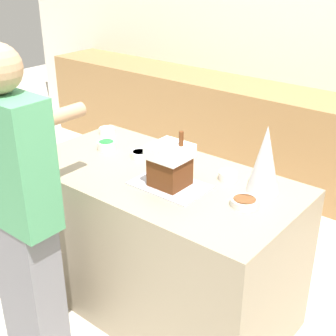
{
  "coord_description": "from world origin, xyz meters",
  "views": [
    {
      "loc": [
        1.5,
        -1.77,
        2.04
      ],
      "look_at": [
        0.07,
        0.0,
        0.96
      ],
      "focal_mm": 50.0,
      "sensor_mm": 36.0,
      "label": 1
    }
  ],
  "objects_px": {
    "candy_bowl_near_tray_right": "(228,175)",
    "candy_bowl_near_tray_left": "(107,131)",
    "baking_tray": "(170,185)",
    "candy_bowl_behind_tray": "(106,145)",
    "candy_bowl_center_rear": "(140,154)",
    "person": "(20,212)",
    "candy_bowl_far_left": "(170,159)",
    "candy_bowl_front_corner": "(244,202)",
    "gingerbread_house": "(170,164)",
    "decorative_tree": "(265,160)"
  },
  "relations": [
    {
      "from": "baking_tray",
      "to": "candy_bowl_near_tray_left",
      "type": "xyz_separation_m",
      "value": [
        -0.8,
        0.33,
        0.02
      ]
    },
    {
      "from": "baking_tray",
      "to": "person",
      "type": "height_order",
      "value": "person"
    },
    {
      "from": "candy_bowl_near_tray_right",
      "to": "candy_bowl_behind_tray",
      "type": "height_order",
      "value": "candy_bowl_behind_tray"
    },
    {
      "from": "gingerbread_house",
      "to": "candy_bowl_front_corner",
      "type": "distance_m",
      "value": 0.43
    },
    {
      "from": "candy_bowl_front_corner",
      "to": "decorative_tree",
      "type": "bearing_deg",
      "value": 91.33
    },
    {
      "from": "candy_bowl_center_rear",
      "to": "candy_bowl_near_tray_left",
      "type": "relative_size",
      "value": 1.0
    },
    {
      "from": "gingerbread_house",
      "to": "candy_bowl_near_tray_left",
      "type": "distance_m",
      "value": 0.87
    },
    {
      "from": "gingerbread_house",
      "to": "candy_bowl_near_tray_right",
      "type": "distance_m",
      "value": 0.34
    },
    {
      "from": "person",
      "to": "candy_bowl_front_corner",
      "type": "bearing_deg",
      "value": 39.35
    },
    {
      "from": "candy_bowl_far_left",
      "to": "candy_bowl_near_tray_left",
      "type": "xyz_separation_m",
      "value": [
        -0.63,
        0.1,
        -0.0
      ]
    },
    {
      "from": "candy_bowl_front_corner",
      "to": "candy_bowl_far_left",
      "type": "height_order",
      "value": "candy_bowl_far_left"
    },
    {
      "from": "candy_bowl_front_corner",
      "to": "gingerbread_house",
      "type": "bearing_deg",
      "value": -171.15
    },
    {
      "from": "candy_bowl_near_tray_left",
      "to": "person",
      "type": "xyz_separation_m",
      "value": [
        0.37,
        -0.95,
        -0.05
      ]
    },
    {
      "from": "decorative_tree",
      "to": "person",
      "type": "relative_size",
      "value": 0.21
    },
    {
      "from": "candy_bowl_behind_tray",
      "to": "gingerbread_house",
      "type": "bearing_deg",
      "value": -12.19
    },
    {
      "from": "candy_bowl_near_tray_left",
      "to": "gingerbread_house",
      "type": "bearing_deg",
      "value": -21.99
    },
    {
      "from": "person",
      "to": "candy_bowl_center_rear",
      "type": "bearing_deg",
      "value": 85.93
    },
    {
      "from": "candy_bowl_far_left",
      "to": "person",
      "type": "height_order",
      "value": "person"
    },
    {
      "from": "gingerbread_house",
      "to": "candy_bowl_far_left",
      "type": "xyz_separation_m",
      "value": [
        -0.18,
        0.23,
        -0.1
      ]
    },
    {
      "from": "decorative_tree",
      "to": "candy_bowl_near_tray_left",
      "type": "distance_m",
      "value": 1.22
    },
    {
      "from": "baking_tray",
      "to": "candy_bowl_front_corner",
      "type": "height_order",
      "value": "candy_bowl_front_corner"
    },
    {
      "from": "decorative_tree",
      "to": "candy_bowl_center_rear",
      "type": "bearing_deg",
      "value": -174.67
    },
    {
      "from": "baking_tray",
      "to": "candy_bowl_behind_tray",
      "type": "xyz_separation_m",
      "value": [
        -0.61,
        0.13,
        0.03
      ]
    },
    {
      "from": "candy_bowl_behind_tray",
      "to": "candy_bowl_near_tray_left",
      "type": "bearing_deg",
      "value": 135.24
    },
    {
      "from": "baking_tray",
      "to": "candy_bowl_far_left",
      "type": "relative_size",
      "value": 3.66
    },
    {
      "from": "baking_tray",
      "to": "candy_bowl_behind_tray",
      "type": "distance_m",
      "value": 0.62
    },
    {
      "from": "baking_tray",
      "to": "candy_bowl_center_rear",
      "type": "bearing_deg",
      "value": 154.62
    },
    {
      "from": "gingerbread_house",
      "to": "person",
      "type": "bearing_deg",
      "value": -124.6
    },
    {
      "from": "candy_bowl_front_corner",
      "to": "candy_bowl_near_tray_left",
      "type": "bearing_deg",
      "value": 167.87
    },
    {
      "from": "candy_bowl_near_tray_right",
      "to": "candy_bowl_near_tray_left",
      "type": "height_order",
      "value": "candy_bowl_near_tray_right"
    },
    {
      "from": "candy_bowl_front_corner",
      "to": "candy_bowl_center_rear",
      "type": "xyz_separation_m",
      "value": [
        -0.79,
        0.11,
        -0.0
      ]
    },
    {
      "from": "candy_bowl_near_tray_right",
      "to": "candy_bowl_behind_tray",
      "type": "distance_m",
      "value": 0.82
    },
    {
      "from": "candy_bowl_near_tray_left",
      "to": "candy_bowl_behind_tray",
      "type": "bearing_deg",
      "value": -44.76
    },
    {
      "from": "baking_tray",
      "to": "gingerbread_house",
      "type": "distance_m",
      "value": 0.12
    },
    {
      "from": "candy_bowl_front_corner",
      "to": "candy_bowl_center_rear",
      "type": "bearing_deg",
      "value": 171.76
    },
    {
      "from": "candy_bowl_front_corner",
      "to": "candy_bowl_near_tray_right",
      "type": "relative_size",
      "value": 1.37
    },
    {
      "from": "candy_bowl_far_left",
      "to": "person",
      "type": "relative_size",
      "value": 0.06
    },
    {
      "from": "gingerbread_house",
      "to": "candy_bowl_far_left",
      "type": "distance_m",
      "value": 0.31
    },
    {
      "from": "candy_bowl_near_tray_right",
      "to": "candy_bowl_near_tray_left",
      "type": "bearing_deg",
      "value": 175.8
    },
    {
      "from": "candy_bowl_center_rear",
      "to": "person",
      "type": "bearing_deg",
      "value": -94.07
    },
    {
      "from": "gingerbread_house",
      "to": "candy_bowl_center_rear",
      "type": "height_order",
      "value": "gingerbread_house"
    },
    {
      "from": "gingerbread_house",
      "to": "person",
      "type": "height_order",
      "value": "person"
    },
    {
      "from": "candy_bowl_far_left",
      "to": "candy_bowl_near_tray_left",
      "type": "bearing_deg",
      "value": 171.05
    },
    {
      "from": "candy_bowl_near_tray_right",
      "to": "candy_bowl_far_left",
      "type": "bearing_deg",
      "value": -176.17
    },
    {
      "from": "decorative_tree",
      "to": "baking_tray",
      "type": "bearing_deg",
      "value": -148.32
    },
    {
      "from": "candy_bowl_near_tray_right",
      "to": "candy_bowl_near_tray_left",
      "type": "relative_size",
      "value": 0.96
    },
    {
      "from": "decorative_tree",
      "to": "candy_bowl_behind_tray",
      "type": "xyz_separation_m",
      "value": [
        -1.02,
        -0.12,
        -0.15
      ]
    },
    {
      "from": "decorative_tree",
      "to": "candy_bowl_behind_tray",
      "type": "height_order",
      "value": "decorative_tree"
    },
    {
      "from": "baking_tray",
      "to": "candy_bowl_near_tray_left",
      "type": "relative_size",
      "value": 3.79
    },
    {
      "from": "gingerbread_house",
      "to": "person",
      "type": "relative_size",
      "value": 0.18
    }
  ]
}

